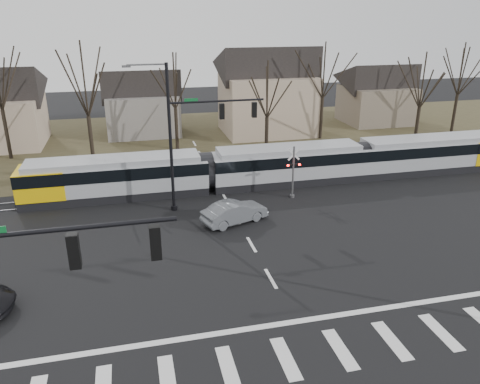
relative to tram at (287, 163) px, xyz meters
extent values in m
plane|color=black|center=(-5.59, -16.00, -1.68)|extent=(140.00, 140.00, 0.00)
cube|color=#38331E|center=(-5.59, 16.00, -1.68)|extent=(140.00, 28.00, 0.01)
cube|color=silver|center=(-11.59, -20.00, -1.68)|extent=(0.60, 2.60, 0.01)
cube|color=silver|center=(-9.19, -20.00, -1.68)|extent=(0.60, 2.60, 0.01)
cube|color=silver|center=(-6.79, -20.00, -1.68)|extent=(0.60, 2.60, 0.01)
cube|color=silver|center=(-4.39, -20.00, -1.68)|extent=(0.60, 2.60, 0.01)
cube|color=silver|center=(-1.99, -20.00, -1.68)|extent=(0.60, 2.60, 0.01)
cube|color=silver|center=(0.41, -20.00, -1.68)|extent=(0.60, 2.60, 0.01)
cube|color=silver|center=(-5.59, -17.80, -1.68)|extent=(28.00, 0.35, 0.01)
cube|color=silver|center=(-5.59, -14.00, -1.68)|extent=(0.18, 2.00, 0.01)
cube|color=silver|center=(-5.59, -10.00, -1.68)|extent=(0.18, 2.00, 0.01)
cube|color=silver|center=(-5.59, -6.00, -1.68)|extent=(0.18, 2.00, 0.01)
cube|color=silver|center=(-5.59, -2.00, -1.68)|extent=(0.18, 2.00, 0.01)
cube|color=silver|center=(-5.59, 2.00, -1.68)|extent=(0.18, 2.00, 0.01)
cube|color=silver|center=(-5.59, 6.00, -1.68)|extent=(0.18, 2.00, 0.01)
cube|color=silver|center=(-5.59, 10.00, -1.68)|extent=(0.18, 2.00, 0.01)
cube|color=silver|center=(-5.59, 14.00, -1.68)|extent=(0.18, 2.00, 0.01)
cube|color=#59595E|center=(-5.59, -0.90, -1.65)|extent=(90.00, 0.12, 0.06)
cube|color=#59595E|center=(-5.59, 0.50, -1.65)|extent=(90.00, 0.12, 0.06)
cube|color=gray|center=(-13.56, 0.00, -0.14)|extent=(13.75, 2.96, 3.09)
cube|color=black|center=(-13.56, 0.00, 0.49)|extent=(13.77, 3.00, 0.90)
cube|color=#EBB907|center=(-18.74, 0.00, -0.04)|extent=(3.38, 3.02, 2.06)
cube|color=gray|center=(0.19, 0.00, -0.14)|extent=(12.69, 2.96, 3.09)
cube|color=black|center=(0.19, 0.00, 0.49)|extent=(12.71, 3.00, 0.90)
cube|color=gray|center=(13.40, 0.00, -0.14)|extent=(13.75, 2.96, 3.09)
cube|color=black|center=(13.40, 0.00, 0.49)|extent=(13.77, 3.00, 0.90)
imported|color=slate|center=(-5.86, -6.61, -0.94)|extent=(4.48, 5.52, 1.49)
cylinder|color=black|center=(-14.34, -22.00, 5.92)|extent=(6.50, 0.14, 0.14)
cube|color=black|center=(-14.02, -22.00, 5.22)|extent=(0.32, 0.32, 1.05)
sphere|color=#FF0C07|center=(-14.02, -22.00, 5.55)|extent=(0.22, 0.22, 0.22)
cube|color=black|center=(-11.74, -22.00, 5.22)|extent=(0.32, 0.32, 1.05)
sphere|color=#FF0C07|center=(-11.74, -22.00, 5.55)|extent=(0.22, 0.22, 0.22)
cylinder|color=black|center=(-9.59, -3.50, 3.42)|extent=(0.22, 0.22, 10.20)
cylinder|color=black|center=(-9.59, -3.50, -1.53)|extent=(0.44, 0.44, 0.30)
cylinder|color=black|center=(-6.34, -3.50, 5.92)|extent=(6.50, 0.14, 0.14)
cube|color=#0C5926|center=(-8.09, -3.50, 6.07)|extent=(0.90, 0.03, 0.22)
cube|color=black|center=(-6.02, -3.50, 5.22)|extent=(0.32, 0.32, 1.05)
sphere|color=#FF0C07|center=(-6.02, -3.50, 5.55)|extent=(0.22, 0.22, 0.22)
cube|color=black|center=(-3.74, -3.50, 5.22)|extent=(0.32, 0.32, 1.05)
sphere|color=#FF0C07|center=(-3.74, -3.50, 5.55)|extent=(0.22, 0.22, 0.22)
cube|color=#59595B|center=(-12.09, -3.50, 8.34)|extent=(0.55, 0.22, 0.14)
cylinder|color=#59595B|center=(-0.59, -3.20, 0.32)|extent=(0.14, 0.14, 4.00)
cylinder|color=#59595B|center=(-0.59, -3.20, -1.58)|extent=(0.36, 0.36, 0.20)
cube|color=silver|center=(-0.59, -3.20, 1.72)|extent=(0.95, 0.04, 0.95)
cube|color=silver|center=(-0.59, -3.20, 1.72)|extent=(0.95, 0.04, 0.95)
cube|color=black|center=(-0.59, -3.20, 0.92)|extent=(1.00, 0.10, 0.12)
sphere|color=#FF0C07|center=(-1.04, -3.28, 0.92)|extent=(0.18, 0.18, 0.18)
sphere|color=#FF0C07|center=(-0.14, -3.28, 0.92)|extent=(0.18, 0.18, 0.18)
cube|color=slate|center=(-10.59, 20.00, 0.57)|extent=(8.00, 7.00, 4.50)
cube|color=tan|center=(3.41, 17.00, 1.57)|extent=(10.00, 8.00, 6.50)
cube|color=#695D4D|center=(18.41, 19.00, 0.57)|extent=(8.00, 7.00, 4.50)
camera|label=1|loc=(-12.18, -34.47, 11.52)|focal=35.00mm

